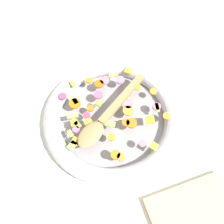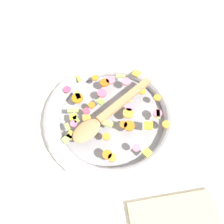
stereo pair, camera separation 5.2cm
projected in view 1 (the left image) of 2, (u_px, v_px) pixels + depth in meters
ground_plane at (112, 119)px, 0.69m from camera, size 4.00×4.00×0.00m
skillet at (112, 116)px, 0.67m from camera, size 0.42×0.42×0.05m
chopped_vegetables at (109, 110)px, 0.65m from camera, size 0.31×0.30×0.01m
wooden_spoon at (106, 116)px, 0.63m from camera, size 0.27×0.20×0.01m
cutting_board at (194, 214)px, 0.56m from camera, size 0.23×0.15×0.02m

